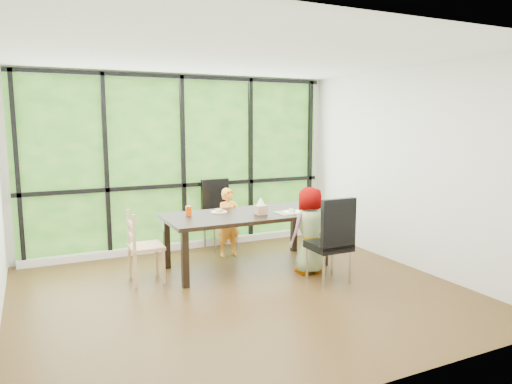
# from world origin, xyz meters

# --- Properties ---
(ground) EXTENTS (5.00, 5.00, 0.00)m
(ground) POSITION_xyz_m (0.00, 0.00, 0.00)
(ground) COLOR black
(ground) RESTS_ON ground
(back_wall) EXTENTS (5.00, 0.00, 5.00)m
(back_wall) POSITION_xyz_m (0.00, 2.25, 1.35)
(back_wall) COLOR silver
(back_wall) RESTS_ON ground
(foliage_backdrop) EXTENTS (4.80, 0.02, 2.65)m
(foliage_backdrop) POSITION_xyz_m (0.00, 2.23, 1.35)
(foliage_backdrop) COLOR #235318
(foliage_backdrop) RESTS_ON back_wall
(window_mullions) EXTENTS (4.80, 0.06, 2.65)m
(window_mullions) POSITION_xyz_m (0.00, 2.19, 1.35)
(window_mullions) COLOR black
(window_mullions) RESTS_ON back_wall
(window_sill) EXTENTS (4.80, 0.12, 0.10)m
(window_sill) POSITION_xyz_m (0.00, 2.15, 0.05)
(window_sill) COLOR silver
(window_sill) RESTS_ON ground
(dining_table) EXTENTS (2.26, 1.18, 0.75)m
(dining_table) POSITION_xyz_m (0.46, 0.86, 0.38)
(dining_table) COLOR black
(dining_table) RESTS_ON ground
(chair_window_leather) EXTENTS (0.49, 0.49, 1.08)m
(chair_window_leather) POSITION_xyz_m (0.49, 1.91, 0.54)
(chair_window_leather) COLOR black
(chair_window_leather) RESTS_ON ground
(chair_interior_leather) EXTENTS (0.46, 0.46, 1.08)m
(chair_interior_leather) POSITION_xyz_m (1.13, -0.13, 0.54)
(chair_interior_leather) COLOR black
(chair_interior_leather) RESTS_ON ground
(chair_end_beech) EXTENTS (0.40, 0.42, 0.90)m
(chair_end_beech) POSITION_xyz_m (-0.91, 0.85, 0.45)
(chair_end_beech) COLOR tan
(chair_end_beech) RESTS_ON ground
(child_toddler) EXTENTS (0.38, 0.26, 1.02)m
(child_toddler) POSITION_xyz_m (0.46, 1.48, 0.51)
(child_toddler) COLOR orange
(child_toddler) RESTS_ON ground
(child_older) EXTENTS (0.59, 0.41, 1.14)m
(child_older) POSITION_xyz_m (1.11, 0.28, 0.57)
(child_older) COLOR slate
(child_older) RESTS_ON ground
(placemat) EXTENTS (0.42, 0.30, 0.01)m
(placemat) POSITION_xyz_m (1.04, 0.64, 0.75)
(placemat) COLOR tan
(placemat) RESTS_ON dining_table
(plate_far) EXTENTS (0.22, 0.22, 0.01)m
(plate_far) POSITION_xyz_m (0.15, 1.07, 0.76)
(plate_far) COLOR white
(plate_far) RESTS_ON dining_table
(plate_near) EXTENTS (0.26, 0.26, 0.02)m
(plate_near) POSITION_xyz_m (1.05, 0.63, 0.76)
(plate_near) COLOR white
(plate_near) RESTS_ON dining_table
(orange_cup) EXTENTS (0.08, 0.08, 0.13)m
(orange_cup) POSITION_xyz_m (-0.28, 1.07, 0.81)
(orange_cup) COLOR #E24800
(orange_cup) RESTS_ON dining_table
(green_cup) EXTENTS (0.07, 0.07, 0.11)m
(green_cup) POSITION_xyz_m (1.39, 0.58, 0.80)
(green_cup) COLOR green
(green_cup) RESTS_ON dining_table
(tissue_box) EXTENTS (0.14, 0.14, 0.12)m
(tissue_box) POSITION_xyz_m (0.61, 0.72, 0.81)
(tissue_box) COLOR tan
(tissue_box) RESTS_ON dining_table
(crepe_rolls_far) EXTENTS (0.10, 0.12, 0.04)m
(crepe_rolls_far) POSITION_xyz_m (0.15, 1.07, 0.78)
(crepe_rolls_far) COLOR tan
(crepe_rolls_far) RESTS_ON plate_far
(crepe_rolls_near) EXTENTS (0.05, 0.12, 0.04)m
(crepe_rolls_near) POSITION_xyz_m (1.05, 0.63, 0.78)
(crepe_rolls_near) COLOR tan
(crepe_rolls_near) RESTS_ON plate_near
(straw_white) EXTENTS (0.01, 0.04, 0.20)m
(straw_white) POSITION_xyz_m (-0.28, 1.07, 0.92)
(straw_white) COLOR white
(straw_white) RESTS_ON orange_cup
(straw_pink) EXTENTS (0.01, 0.04, 0.20)m
(straw_pink) POSITION_xyz_m (1.39, 0.58, 0.90)
(straw_pink) COLOR pink
(straw_pink) RESTS_ON green_cup
(tissue) EXTENTS (0.12, 0.12, 0.11)m
(tissue) POSITION_xyz_m (0.61, 0.72, 0.93)
(tissue) COLOR white
(tissue) RESTS_ON tissue_box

